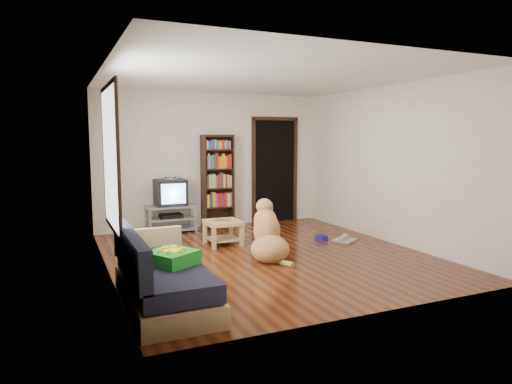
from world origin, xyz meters
name	(u,v)px	position (x,y,z in m)	size (l,w,h in m)	color
ground	(266,255)	(0.00, 0.00, 0.00)	(5.00, 5.00, 0.00)	#59280F
ceiling	(267,77)	(0.00, 0.00, 2.60)	(5.00, 5.00, 0.00)	white
wall_back	(212,160)	(0.00, 2.50, 1.30)	(4.50, 4.50, 0.00)	silver
wall_front	(377,183)	(0.00, -2.50, 1.30)	(4.50, 4.50, 0.00)	silver
wall_left	(105,173)	(-2.25, 0.00, 1.30)	(5.00, 5.00, 0.00)	silver
wall_right	(389,164)	(2.25, 0.00, 1.30)	(5.00, 5.00, 0.00)	silver
green_cushion	(172,258)	(-1.75, -1.41, 0.49)	(0.43, 0.43, 0.14)	green
laptop	(224,220)	(-0.37, 0.85, 0.41)	(0.28, 0.18, 0.02)	#B5B5B9
dog_bowl	(321,237)	(1.30, 0.55, 0.04)	(0.22, 0.22, 0.08)	#231698
grey_rag	(344,240)	(1.60, 0.30, 0.01)	(0.40, 0.32, 0.03)	gray
window	(110,158)	(-2.23, -0.50, 1.50)	(0.03, 1.46, 1.70)	white
doorway	(275,168)	(1.35, 2.48, 1.12)	(1.03, 0.05, 2.19)	black
tv_stand	(171,217)	(-0.90, 2.25, 0.27)	(0.90, 0.45, 0.50)	#99999E
crt_tv	(170,192)	(-0.90, 2.27, 0.74)	(0.55, 0.52, 0.58)	black
bookshelf	(217,176)	(0.05, 2.34, 1.00)	(0.60, 0.30, 1.80)	black
sofa	(160,280)	(-1.87, -1.38, 0.26)	(0.80, 1.80, 0.80)	tan
coffee_table	(223,228)	(-0.37, 0.88, 0.28)	(0.55, 0.55, 0.40)	tan
dog	(268,236)	(-0.06, -0.17, 0.32)	(0.67, 1.08, 0.88)	#C2854A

